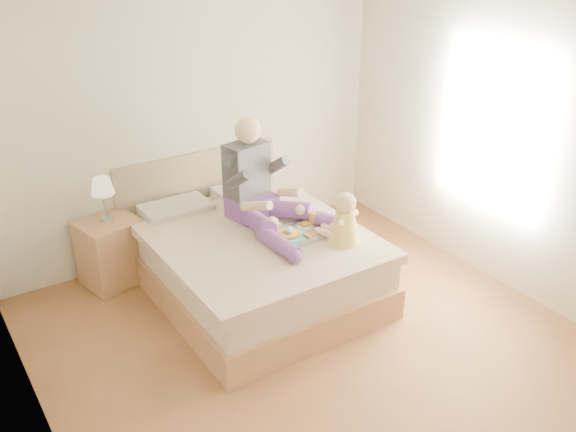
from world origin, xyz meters
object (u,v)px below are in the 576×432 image
nightstand (111,252)px  adult (262,192)px  tray (298,231)px  baby (343,222)px  bed (249,257)px

nightstand → adult: 1.50m
tray → baby: size_ratio=1.14×
adult → tray: 0.49m
bed → baby: size_ratio=4.90×
bed → baby: baby is taller
nightstand → bed: bearing=-51.1°
bed → tray: 0.56m
bed → nightstand: 1.27m
nightstand → baby: size_ratio=1.38×
nightstand → tray: size_ratio=1.20×
adult → baby: size_ratio=2.71×
adult → tray: (0.11, -0.40, -0.25)m
nightstand → adult: bearing=-44.6°
tray → baby: 0.42m
nightstand → tray: tray is taller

